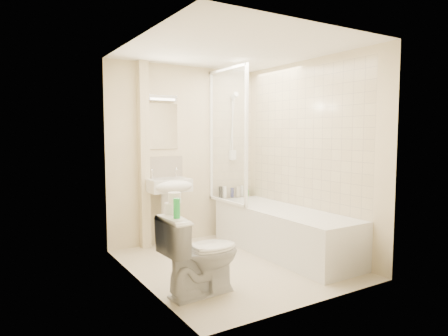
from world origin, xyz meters
TOP-DOWN VIEW (x-y plane):
  - floor at (0.00, 0.00)m, footprint 2.50×2.50m
  - wall_back at (0.00, 1.25)m, footprint 2.20×0.02m
  - wall_left at (-1.10, 0.00)m, footprint 0.02×2.50m
  - wall_right at (1.10, 0.00)m, footprint 0.02×2.50m
  - ceiling at (0.00, 0.00)m, footprint 2.20×2.50m
  - tile_back at (0.75, 1.24)m, footprint 0.70×0.01m
  - tile_right at (1.09, 0.05)m, footprint 0.01×2.10m
  - pipe_boxing at (-0.62, 1.19)m, footprint 0.12×0.12m
  - splashback at (-0.35, 1.24)m, footprint 0.60×0.02m
  - mirror at (-0.35, 1.24)m, footprint 0.46×0.01m
  - strip_light at (-0.35, 1.22)m, footprint 0.42×0.07m
  - bathtub at (0.75, 0.05)m, footprint 0.70×2.10m
  - shower_screen at (0.40, 0.80)m, footprint 0.04×0.92m
  - shower_fixture at (0.75, 1.19)m, footprint 0.10×0.16m
  - pedestal_sink at (-0.35, 1.01)m, footprint 0.53×0.49m
  - bottle_black_a at (0.51, 1.16)m, footprint 0.05×0.05m
  - bottle_white_a at (0.58, 1.16)m, footprint 0.06×0.06m
  - bottle_blue at (0.71, 1.16)m, footprint 0.05×0.05m
  - bottle_cream at (0.82, 1.16)m, footprint 0.06×0.06m
  - bottle_white_b at (0.89, 1.16)m, footprint 0.06×0.06m
  - bottle_green at (0.97, 1.16)m, footprint 0.07×0.07m
  - toilet at (-0.72, -0.54)m, footprint 0.53×0.80m
  - toilet_roll_lower at (-0.97, -0.44)m, footprint 0.11×0.11m
  - toilet_roll_upper at (-0.94, -0.45)m, footprint 0.12×0.12m
  - green_bottle at (-1.00, -0.63)m, footprint 0.06×0.06m

SIDE VIEW (x-z plane):
  - floor at x=0.00m, z-range 0.00..0.00m
  - bathtub at x=0.75m, z-range 0.01..0.56m
  - toilet at x=-0.72m, z-range 0.00..0.76m
  - bottle_green at x=0.97m, z-range 0.55..0.64m
  - bottle_blue at x=0.71m, z-range 0.55..0.69m
  - bottle_cream at x=0.82m, z-range 0.55..0.70m
  - bottle_white_b at x=0.89m, z-range 0.55..0.71m
  - bottle_white_a at x=0.58m, z-range 0.55..0.72m
  - bottle_black_a at x=0.51m, z-range 0.55..0.73m
  - pedestal_sink at x=-0.35m, z-range 0.21..1.23m
  - toilet_roll_lower at x=-0.97m, z-range 0.76..0.86m
  - green_bottle at x=-1.00m, z-range 0.76..0.93m
  - toilet_roll_upper at x=-0.94m, z-range 0.86..0.96m
  - splashback at x=-0.35m, z-range 0.88..1.18m
  - wall_back at x=0.00m, z-range 0.00..2.40m
  - wall_left at x=-1.10m, z-range 0.00..2.40m
  - wall_right at x=1.10m, z-range 0.00..2.40m
  - pipe_boxing at x=-0.62m, z-range 0.00..2.40m
  - tile_back at x=0.75m, z-range 0.55..2.30m
  - tile_right at x=1.09m, z-range 0.55..2.30m
  - shower_screen at x=0.40m, z-range 0.55..2.35m
  - shower_fixture at x=0.75m, z-range 1.05..2.04m
  - mirror at x=-0.35m, z-range 1.28..1.88m
  - strip_light at x=-0.35m, z-range 1.92..1.98m
  - ceiling at x=0.00m, z-range 2.39..2.41m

